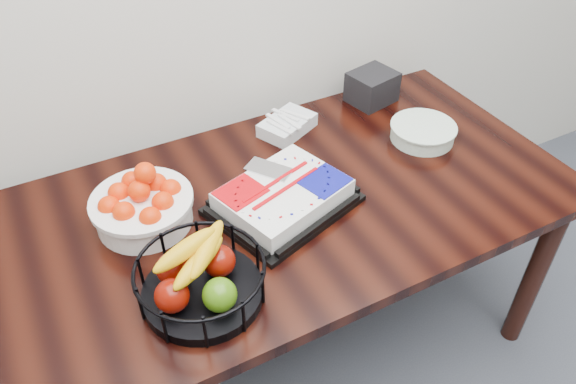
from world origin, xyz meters
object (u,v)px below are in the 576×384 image
table (281,222)px  tangerine_bowl (141,201)px  cake_tray (283,197)px  fruit_basket (201,278)px  napkin_box (372,87)px  plate_stack (423,132)px

table → tangerine_bowl: size_ratio=6.23×
cake_tray → table: bearing=78.6°
fruit_basket → napkin_box: size_ratio=2.00×
cake_tray → plate_stack: size_ratio=2.09×
tangerine_bowl → fruit_basket: 0.34m
plate_stack → table: bearing=-174.2°
cake_tray → fruit_basket: size_ratio=1.45×
cake_tray → tangerine_bowl: tangerine_bowl is taller
table → napkin_box: size_ratio=11.21×
tangerine_bowl → fruit_basket: size_ratio=0.90×
cake_tray → fruit_basket: (-0.33, -0.20, 0.03)m
plate_stack → napkin_box: (-0.01, 0.29, 0.03)m
tangerine_bowl → napkin_box: 0.98m
table → napkin_box: (0.56, 0.35, 0.14)m
cake_tray → plate_stack: cake_tray is taller
table → cake_tray: cake_tray is taller
plate_stack → napkin_box: size_ratio=1.39×
cake_tray → napkin_box: bearing=33.5°
table → plate_stack: size_ratio=8.04×
fruit_basket → cake_tray: bearing=31.6°
table → napkin_box: napkin_box is taller
table → cake_tray: size_ratio=3.85×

